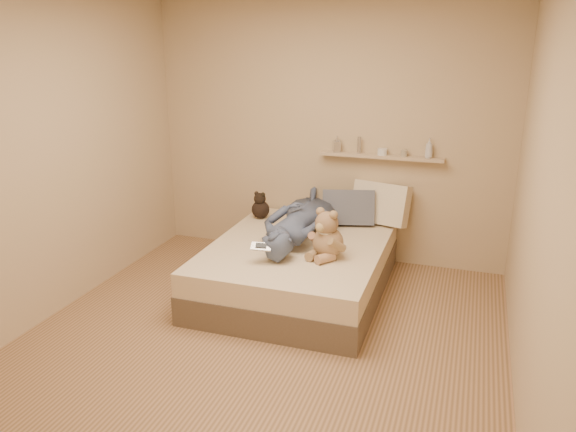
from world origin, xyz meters
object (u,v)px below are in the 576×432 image
(person, at_px, (301,218))
(wall_shelf, at_px, (381,156))
(teddy_bear, at_px, (327,238))
(dark_plush, at_px, (260,207))
(game_console, at_px, (261,247))
(pillow_cream, at_px, (381,203))
(bed, at_px, (298,268))
(pillow_grey, at_px, (348,207))

(person, distance_m, wall_shelf, 1.03)
(teddy_bear, height_order, dark_plush, teddy_bear)
(game_console, relative_size, pillow_cream, 0.32)
(bed, height_order, pillow_grey, pillow_grey)
(pillow_grey, relative_size, person, 0.34)
(teddy_bear, distance_m, person, 0.55)
(bed, distance_m, person, 0.45)
(pillow_cream, bearing_deg, game_console, -118.40)
(dark_plush, bearing_deg, game_console, -68.36)
(bed, bearing_deg, dark_plush, 134.80)
(wall_shelf, bearing_deg, pillow_cream, -66.40)
(game_console, relative_size, teddy_bear, 0.41)
(pillow_grey, bearing_deg, pillow_cream, 25.66)
(pillow_cream, bearing_deg, wall_shelf, 113.60)
(pillow_grey, bearing_deg, wall_shelf, 40.45)
(dark_plush, xyz_separation_m, pillow_grey, (0.88, 0.10, 0.05))
(pillow_cream, bearing_deg, teddy_bear, -104.28)
(teddy_bear, height_order, wall_shelf, wall_shelf)
(game_console, distance_m, pillow_cream, 1.54)
(teddy_bear, bearing_deg, wall_shelf, 78.35)
(person, xyz_separation_m, wall_shelf, (0.58, 0.71, 0.47))
(dark_plush, relative_size, pillow_grey, 0.56)
(bed, bearing_deg, pillow_grey, 66.99)
(teddy_bear, relative_size, person, 0.29)
(bed, bearing_deg, pillow_cream, 54.85)
(wall_shelf, bearing_deg, person, -129.40)
(game_console, height_order, dark_plush, dark_plush)
(teddy_bear, bearing_deg, person, 129.85)
(game_console, xyz_separation_m, wall_shelf, (0.70, 1.43, 0.50))
(bed, bearing_deg, person, 99.18)
(dark_plush, relative_size, person, 0.19)
(teddy_bear, distance_m, pillow_cream, 1.08)
(game_console, xyz_separation_m, pillow_grey, (0.44, 1.21, 0.02))
(teddy_bear, relative_size, pillow_grey, 0.86)
(pillow_grey, xyz_separation_m, person, (-0.33, -0.49, 0.01))
(teddy_bear, xyz_separation_m, dark_plush, (-0.91, 0.81, -0.06))
(teddy_bear, height_order, pillow_grey, teddy_bear)
(pillow_grey, bearing_deg, dark_plush, -173.68)
(pillow_grey, bearing_deg, person, -123.59)
(game_console, xyz_separation_m, dark_plush, (-0.44, 1.11, -0.03))
(pillow_cream, relative_size, wall_shelf, 0.46)
(dark_plush, bearing_deg, teddy_bear, -41.86)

